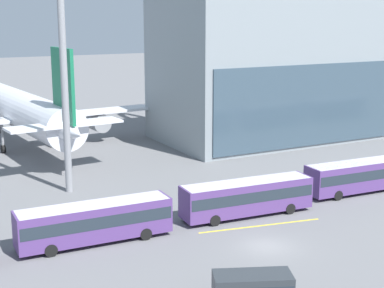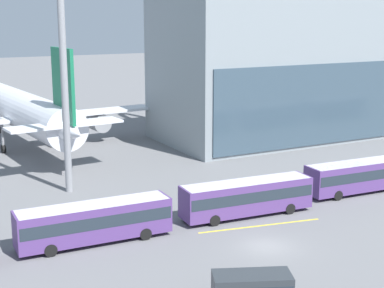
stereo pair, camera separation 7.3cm
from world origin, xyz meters
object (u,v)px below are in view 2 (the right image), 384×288
at_px(floodlight_mast, 62,41).
at_px(airliner_parked_remote, 303,81).
at_px(shuttle_bus_1, 94,220).
at_px(shuttle_bus_2, 247,196).
at_px(airliner_at_gate_far, 24,111).
at_px(shuttle_bus_3, 361,174).

bearing_deg(floodlight_mast, airliner_parked_remote, 30.36).
bearing_deg(airliner_parked_remote, shuttle_bus_1, 124.50).
distance_m(airliner_parked_remote, shuttle_bus_1, 75.58).
xyz_separation_m(airliner_parked_remote, shuttle_bus_2, (-44.22, -47.92, -3.39)).
xyz_separation_m(airliner_at_gate_far, shuttle_bus_1, (-2.70, -36.70, -3.29)).
height_order(shuttle_bus_1, floodlight_mast, floodlight_mast).
height_order(shuttle_bus_2, floodlight_mast, floodlight_mast).
bearing_deg(airliner_at_gate_far, shuttle_bus_3, -149.40).
relative_size(airliner_at_gate_far, shuttle_bus_1, 3.26).
xyz_separation_m(shuttle_bus_3, floodlight_mast, (-26.51, 14.36, 13.49)).
relative_size(airliner_at_gate_far, floodlight_mast, 1.62).
distance_m(shuttle_bus_1, shuttle_bus_3, 28.70).
bearing_deg(shuttle_bus_1, airliner_at_gate_far, 87.74).
bearing_deg(airliner_at_gate_far, shuttle_bus_2, -167.42).
height_order(airliner_parked_remote, shuttle_bus_2, airliner_parked_remote).
relative_size(shuttle_bus_1, floodlight_mast, 0.50).
bearing_deg(shuttle_bus_1, floodlight_mast, 83.41).
relative_size(shuttle_bus_1, shuttle_bus_3, 1.00).
xyz_separation_m(airliner_at_gate_far, shuttle_bus_3, (26.00, -36.44, -3.29)).
height_order(airliner_parked_remote, shuttle_bus_1, airliner_parked_remote).
bearing_deg(airliner_parked_remote, shuttle_bus_3, 143.14).
xyz_separation_m(airliner_parked_remote, floodlight_mast, (-56.38, -33.03, 10.10)).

